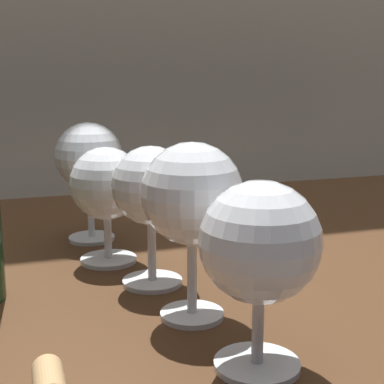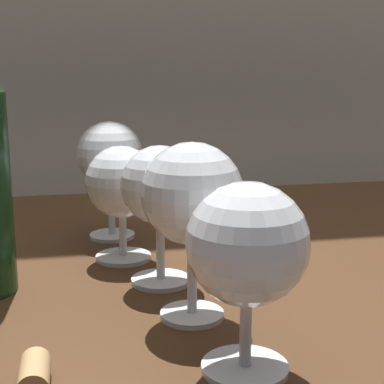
{
  "view_description": "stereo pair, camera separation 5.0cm",
  "coord_description": "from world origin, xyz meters",
  "px_view_note": "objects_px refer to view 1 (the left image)",
  "views": [
    {
      "loc": [
        -0.23,
        -0.64,
        0.93
      ],
      "look_at": [
        -0.08,
        -0.17,
        0.82
      ],
      "focal_mm": 54.32,
      "sensor_mm": 36.0,
      "label": 1
    },
    {
      "loc": [
        -0.18,
        -0.65,
        0.93
      ],
      "look_at": [
        -0.08,
        -0.17,
        0.82
      ],
      "focal_mm": 54.32,
      "sensor_mm": 36.0,
      "label": 2
    }
  ],
  "objects_px": {
    "wine_glass_cabernet": "(89,159)",
    "cork": "(49,383)",
    "wine_glass_chardonnay": "(151,189)",
    "wine_glass_rose": "(260,245)",
    "wine_glass_amber": "(106,186)",
    "wine_glass_white": "(192,195)"
  },
  "relations": [
    {
      "from": "wine_glass_white",
      "to": "wine_glass_chardonnay",
      "type": "bearing_deg",
      "value": 98.94
    },
    {
      "from": "wine_glass_cabernet",
      "to": "wine_glass_chardonnay",
      "type": "bearing_deg",
      "value": -78.02
    },
    {
      "from": "wine_glass_white",
      "to": "wine_glass_amber",
      "type": "height_order",
      "value": "wine_glass_white"
    },
    {
      "from": "wine_glass_chardonnay",
      "to": "wine_glass_rose",
      "type": "bearing_deg",
      "value": -80.16
    },
    {
      "from": "wine_glass_cabernet",
      "to": "cork",
      "type": "height_order",
      "value": "wine_glass_cabernet"
    },
    {
      "from": "wine_glass_white",
      "to": "cork",
      "type": "bearing_deg",
      "value": -144.15
    },
    {
      "from": "wine_glass_chardonnay",
      "to": "wine_glass_cabernet",
      "type": "relative_size",
      "value": 0.94
    },
    {
      "from": "wine_glass_white",
      "to": "wine_glass_cabernet",
      "type": "distance_m",
      "value": 0.28
    },
    {
      "from": "wine_glass_amber",
      "to": "wine_glass_white",
      "type": "bearing_deg",
      "value": -75.42
    },
    {
      "from": "wine_glass_rose",
      "to": "wine_glass_cabernet",
      "type": "xyz_separation_m",
      "value": [
        -0.07,
        0.37,
        0.01
      ]
    },
    {
      "from": "wine_glass_rose",
      "to": "wine_glass_chardonnay",
      "type": "height_order",
      "value": "wine_glass_chardonnay"
    },
    {
      "from": "wine_glass_white",
      "to": "cork",
      "type": "distance_m",
      "value": 0.19
    },
    {
      "from": "wine_glass_cabernet",
      "to": "cork",
      "type": "xyz_separation_m",
      "value": [
        -0.08,
        -0.37,
        -0.1
      ]
    },
    {
      "from": "wine_glass_rose",
      "to": "wine_glass_chardonnay",
      "type": "distance_m",
      "value": 0.2
    },
    {
      "from": "wine_glass_rose",
      "to": "cork",
      "type": "relative_size",
      "value": 3.42
    },
    {
      "from": "wine_glass_cabernet",
      "to": "wine_glass_rose",
      "type": "bearing_deg",
      "value": -79.12
    },
    {
      "from": "wine_glass_chardonnay",
      "to": "wine_glass_cabernet",
      "type": "distance_m",
      "value": 0.18
    },
    {
      "from": "wine_glass_white",
      "to": "wine_glass_amber",
      "type": "xyz_separation_m",
      "value": [
        -0.05,
        0.18,
        -0.02
      ]
    },
    {
      "from": "wine_glass_chardonnay",
      "to": "wine_glass_amber",
      "type": "bearing_deg",
      "value": 110.33
    },
    {
      "from": "cork",
      "to": "wine_glass_rose",
      "type": "bearing_deg",
      "value": -2.12
    },
    {
      "from": "wine_glass_amber",
      "to": "cork",
      "type": "height_order",
      "value": "wine_glass_amber"
    },
    {
      "from": "wine_glass_rose",
      "to": "wine_glass_amber",
      "type": "distance_m",
      "value": 0.29
    }
  ]
}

